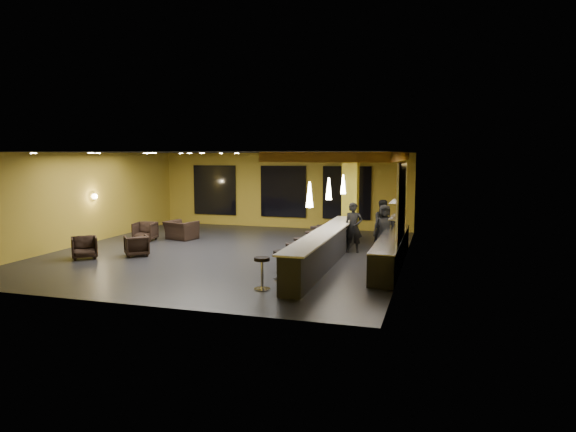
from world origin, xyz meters
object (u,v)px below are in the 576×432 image
(armchair_d, at_px, (181,230))
(bar_stool_6, at_px, (321,232))
(prep_counter, at_px, (391,251))
(column, at_px, (350,197))
(pendant_1, at_px, (329,189))
(bar_counter, at_px, (325,249))
(staff_a, at_px, (353,228))
(bar_stool_1, at_px, (280,261))
(bar_stool_3, at_px, (299,247))
(bar_stool_2, at_px, (292,253))
(staff_b, at_px, (384,224))
(armchair_c, at_px, (145,231))
(pendant_0, at_px, (310,195))
(bar_stool_0, at_px, (262,269))
(pendant_2, at_px, (343,184))
(armchair_b, at_px, (137,246))
(bar_stool_5, at_px, (316,235))
(bar_stool_4, at_px, (311,240))
(armchair_a, at_px, (84,248))
(staff_c, at_px, (384,228))

(armchair_d, xyz_separation_m, bar_stool_6, (5.74, 0.38, 0.11))
(prep_counter, relative_size, column, 1.71)
(bar_stool_6, bearing_deg, pendant_1, -72.94)
(bar_counter, distance_m, staff_a, 2.31)
(bar_stool_1, relative_size, bar_stool_3, 1.02)
(pendant_1, height_order, bar_stool_2, pendant_1)
(bar_stool_3, bearing_deg, armchair_d, 152.59)
(staff_b, bearing_deg, armchair_c, 168.39)
(pendant_0, relative_size, bar_stool_0, 0.84)
(column, height_order, pendant_2, column)
(armchair_b, bearing_deg, column, 176.75)
(armchair_c, xyz_separation_m, bar_stool_5, (6.97, 0.10, 0.16))
(pendant_0, xyz_separation_m, bar_stool_3, (-0.83, 2.02, -1.84))
(pendant_2, bearing_deg, bar_stool_0, -97.84)
(bar_stool_1, xyz_separation_m, bar_stool_4, (-0.02, 3.52, 0.01))
(staff_a, distance_m, armchair_c, 8.37)
(armchair_c, distance_m, bar_stool_5, 6.97)
(armchair_a, height_order, armchair_d, armchair_d)
(armchair_a, bearing_deg, bar_stool_0, -56.97)
(staff_c, distance_m, bar_stool_2, 4.55)
(armchair_a, relative_size, bar_stool_2, 1.00)
(staff_a, distance_m, armchair_a, 9.11)
(pendant_1, height_order, bar_stool_5, pendant_1)
(bar_counter, bearing_deg, pendant_1, 90.00)
(pendant_2, bearing_deg, pendant_1, -90.00)
(prep_counter, bearing_deg, bar_counter, -165.96)
(prep_counter, bearing_deg, pendant_0, -128.66)
(column, distance_m, staff_b, 2.05)
(pendant_1, xyz_separation_m, armchair_d, (-6.63, 2.53, -1.98))
(staff_a, relative_size, bar_stool_4, 2.13)
(armchair_b, xyz_separation_m, armchair_d, (-0.20, 3.50, 0.02))
(bar_counter, distance_m, armchair_c, 8.16)
(staff_b, bearing_deg, armchair_b, -172.33)
(pendant_1, bearing_deg, armchair_d, 159.14)
(armchair_c, xyz_separation_m, bar_stool_0, (6.95, -5.69, 0.16))
(prep_counter, xyz_separation_m, pendant_1, (-2.00, 0.00, 1.92))
(armchair_b, distance_m, bar_stool_0, 6.28)
(armchair_a, height_order, bar_stool_2, bar_stool_2)
(pendant_0, distance_m, staff_a, 4.50)
(column, relative_size, pendant_1, 5.00)
(bar_stool_3, bearing_deg, bar_stool_5, 90.78)
(pendant_1, relative_size, bar_stool_0, 0.84)
(staff_a, bearing_deg, bar_stool_6, 127.13)
(staff_c, relative_size, bar_stool_6, 2.20)
(staff_a, height_order, armchair_a, staff_a)
(armchair_c, bearing_deg, pendant_1, -21.82)
(staff_a, distance_m, bar_stool_5, 1.44)
(pendant_0, xyz_separation_m, pendant_1, (0.00, 2.50, 0.00))
(staff_a, height_order, bar_stool_2, staff_a)
(bar_counter, distance_m, bar_stool_1, 2.40)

